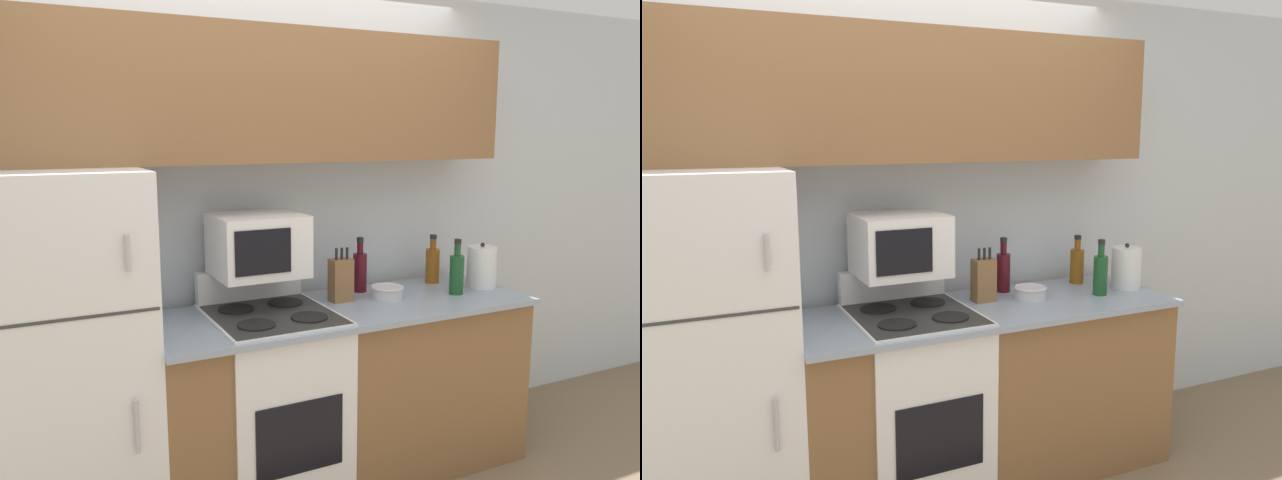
% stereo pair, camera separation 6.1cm
% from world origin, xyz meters
% --- Properties ---
extents(wall_back, '(8.00, 0.05, 2.55)m').
position_xyz_m(wall_back, '(0.00, 0.73, 1.27)').
color(wall_back, silver).
rests_on(wall_back, ground_plane).
extents(lower_cabinets, '(1.95, 0.68, 0.92)m').
position_xyz_m(lower_cabinets, '(0.34, 0.32, 0.46)').
color(lower_cabinets, brown).
rests_on(lower_cabinets, ground_plane).
extents(refrigerator, '(0.68, 0.72, 1.64)m').
position_xyz_m(refrigerator, '(-0.97, 0.35, 0.82)').
color(refrigerator, white).
rests_on(refrigerator, ground_plane).
extents(upper_cabinets, '(2.63, 0.35, 0.63)m').
position_xyz_m(upper_cabinets, '(0.00, 0.53, 1.96)').
color(upper_cabinets, brown).
rests_on(upper_cabinets, refrigerator).
extents(stove, '(0.58, 0.66, 1.09)m').
position_xyz_m(stove, '(-0.06, 0.31, 0.48)').
color(stove, white).
rests_on(stove, ground_plane).
extents(microwave, '(0.43, 0.37, 0.30)m').
position_xyz_m(microwave, '(-0.08, 0.43, 1.25)').
color(microwave, white).
rests_on(microwave, stove).
extents(knife_block, '(0.11, 0.08, 0.28)m').
position_xyz_m(knife_block, '(0.36, 0.39, 1.04)').
color(knife_block, brown).
rests_on(knife_block, lower_cabinets).
extents(bowl, '(0.17, 0.17, 0.06)m').
position_xyz_m(bowl, '(0.60, 0.33, 0.96)').
color(bowl, silver).
rests_on(bowl, lower_cabinets).
extents(bottle_wine_green, '(0.08, 0.08, 0.30)m').
position_xyz_m(bottle_wine_green, '(0.99, 0.24, 1.04)').
color(bottle_wine_green, '#194C23').
rests_on(bottle_wine_green, lower_cabinets).
extents(bottle_soy_sauce, '(0.05, 0.05, 0.18)m').
position_xyz_m(bottle_soy_sauce, '(1.11, 0.39, 0.99)').
color(bottle_soy_sauce, black).
rests_on(bottle_soy_sauce, lower_cabinets).
extents(bottle_whiskey, '(0.08, 0.08, 0.28)m').
position_xyz_m(bottle_whiskey, '(1.03, 0.51, 1.03)').
color(bottle_whiskey, brown).
rests_on(bottle_whiskey, lower_cabinets).
extents(bottle_wine_red, '(0.08, 0.08, 0.30)m').
position_xyz_m(bottle_wine_red, '(0.55, 0.52, 1.04)').
color(bottle_wine_red, '#470F19').
rests_on(bottle_wine_red, lower_cabinets).
extents(kettle, '(0.16, 0.16, 0.26)m').
position_xyz_m(kettle, '(1.21, 0.30, 1.04)').
color(kettle, white).
rests_on(kettle, lower_cabinets).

